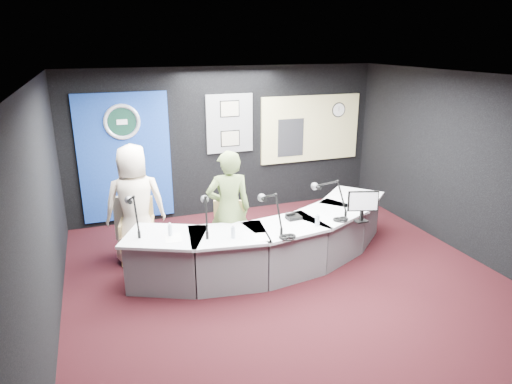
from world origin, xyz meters
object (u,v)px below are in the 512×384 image
object	(u,v)px
armchair_left	(138,233)
armchair_right	(229,238)
person_man	(135,204)
person_woman	(229,210)
broadcast_desk	(271,242)

from	to	relation	value
armchair_left	armchair_right	bearing A→B (deg)	-16.32
person_man	person_woman	distance (m)	1.42
armchair_left	armchair_right	world-z (taller)	armchair_left
person_woman	person_man	bearing A→B (deg)	-19.39
armchair_left	person_man	distance (m)	0.46
armchair_right	person_man	size ratio (longest dim) A/B	0.49
armchair_left	person_man	world-z (taller)	person_man
person_man	armchair_right	bearing A→B (deg)	154.96
broadcast_desk	person_woman	bearing A→B (deg)	161.53
person_woman	broadcast_desk	bearing A→B (deg)	168.87
broadcast_desk	armchair_right	size ratio (longest dim) A/B	4.99
broadcast_desk	armchair_right	world-z (taller)	armchair_right
broadcast_desk	person_woman	size ratio (longest dim) A/B	2.53
broadcast_desk	armchair_left	xyz separation A→B (m)	(-1.86, 0.84, 0.08)
broadcast_desk	person_woman	distance (m)	0.81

